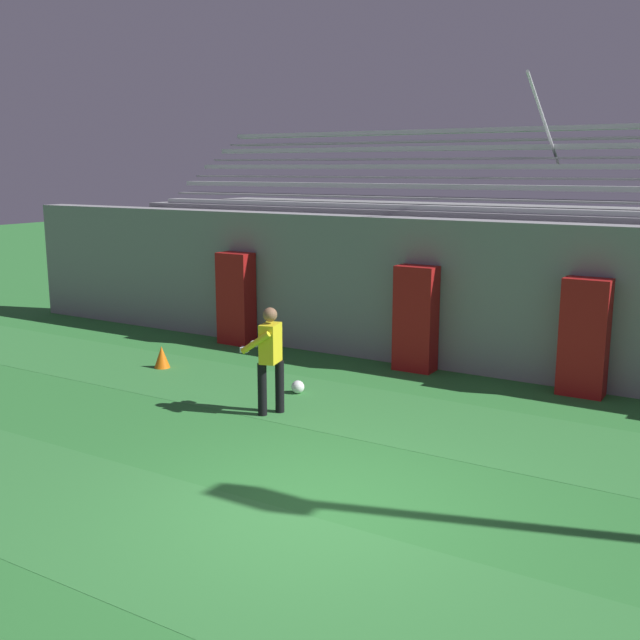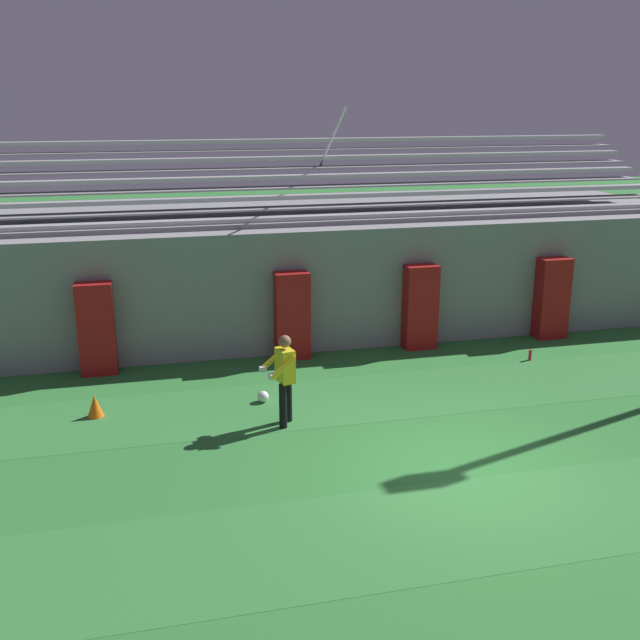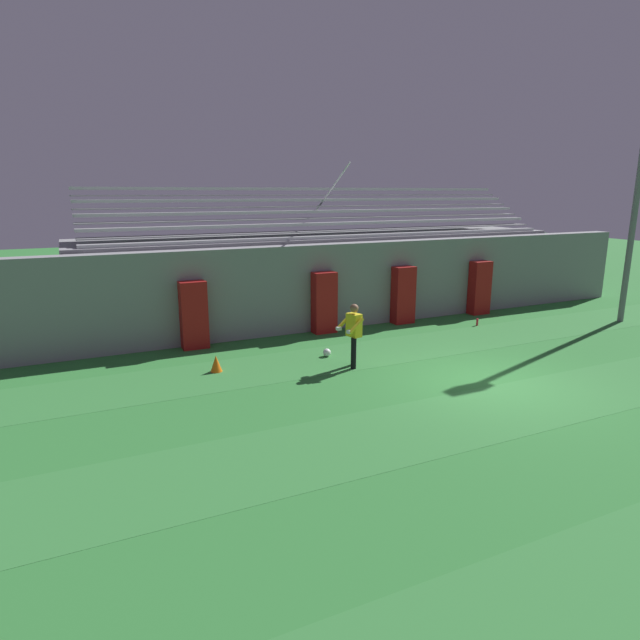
% 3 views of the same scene
% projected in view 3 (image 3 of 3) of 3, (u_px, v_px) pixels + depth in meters
% --- Properties ---
extents(ground_plane, '(80.00, 80.00, 0.00)m').
position_uv_depth(ground_plane, '(490.00, 383.00, 12.74)').
color(ground_plane, '#2D7533').
extents(turf_stripe_mid, '(28.00, 2.33, 0.01)m').
position_uv_depth(turf_stripe_mid, '(534.00, 402.00, 11.56)').
color(turf_stripe_mid, '#337A38').
rests_on(turf_stripe_mid, ground).
extents(turf_stripe_far, '(28.00, 2.33, 0.01)m').
position_uv_depth(turf_stripe_far, '(410.00, 347.00, 15.65)').
color(turf_stripe_far, '#337A38').
rests_on(turf_stripe_far, ground).
extents(back_wall, '(24.00, 0.60, 2.80)m').
position_uv_depth(back_wall, '(357.00, 284.00, 18.12)').
color(back_wall, gray).
rests_on(back_wall, ground).
extents(padding_pillar_gate_left, '(0.75, 0.44, 1.97)m').
position_uv_depth(padding_pillar_gate_left, '(324.00, 303.00, 17.11)').
color(padding_pillar_gate_left, maroon).
rests_on(padding_pillar_gate_left, ground).
extents(padding_pillar_gate_right, '(0.75, 0.44, 1.97)m').
position_uv_depth(padding_pillar_gate_right, '(403.00, 295.00, 18.37)').
color(padding_pillar_gate_right, maroon).
rests_on(padding_pillar_gate_right, ground).
extents(padding_pillar_far_left, '(0.75, 0.44, 1.97)m').
position_uv_depth(padding_pillar_far_left, '(194.00, 315.00, 15.37)').
color(padding_pillar_far_left, maroon).
rests_on(padding_pillar_far_left, ground).
extents(padding_pillar_far_right, '(0.75, 0.44, 1.97)m').
position_uv_depth(padding_pillar_far_right, '(480.00, 288.00, 19.77)').
color(padding_pillar_far_right, maroon).
rests_on(padding_pillar_far_right, ground).
extents(bleacher_stand, '(18.00, 4.05, 5.43)m').
position_uv_depth(bleacher_stand, '(327.00, 272.00, 20.16)').
color(bleacher_stand, gray).
rests_on(bleacher_stand, ground).
extents(goalkeeper, '(0.60, 0.66, 1.67)m').
position_uv_depth(goalkeeper, '(353.00, 331.00, 13.68)').
color(goalkeeper, black).
rests_on(goalkeeper, ground).
extents(soccer_ball, '(0.22, 0.22, 0.22)m').
position_uv_depth(soccer_ball, '(327.00, 353.00, 14.77)').
color(soccer_ball, white).
rests_on(soccer_ball, ground).
extents(traffic_cone, '(0.30, 0.30, 0.42)m').
position_uv_depth(traffic_cone, '(216.00, 364.00, 13.49)').
color(traffic_cone, orange).
rests_on(traffic_cone, ground).
extents(water_bottle, '(0.07, 0.07, 0.24)m').
position_uv_depth(water_bottle, '(477.00, 322.00, 18.20)').
color(water_bottle, red).
rests_on(water_bottle, ground).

